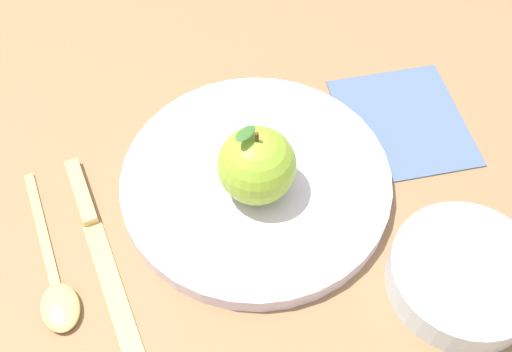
{
  "coord_description": "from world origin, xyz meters",
  "views": [
    {
      "loc": [
        -0.07,
        0.33,
        0.52
      ],
      "look_at": [
        -0.01,
        -0.01,
        0.02
      ],
      "focal_mm": 43.74,
      "sensor_mm": 36.0,
      "label": 1
    }
  ],
  "objects_px": {
    "dinner_plate": "(256,181)",
    "knife": "(95,235)",
    "linen_napkin": "(403,121)",
    "spoon": "(56,287)",
    "side_bowl": "(465,274)",
    "apple": "(257,164)"
  },
  "relations": [
    {
      "from": "dinner_plate",
      "to": "knife",
      "type": "height_order",
      "value": "dinner_plate"
    },
    {
      "from": "dinner_plate",
      "to": "side_bowl",
      "type": "bearing_deg",
      "value": 159.93
    },
    {
      "from": "dinner_plate",
      "to": "side_bowl",
      "type": "height_order",
      "value": "side_bowl"
    },
    {
      "from": "dinner_plate",
      "to": "spoon",
      "type": "distance_m",
      "value": 0.21
    },
    {
      "from": "spoon",
      "to": "side_bowl",
      "type": "bearing_deg",
      "value": -169.3
    },
    {
      "from": "knife",
      "to": "linen_napkin",
      "type": "bearing_deg",
      "value": -145.8
    },
    {
      "from": "knife",
      "to": "spoon",
      "type": "relative_size",
      "value": 1.2
    },
    {
      "from": "side_bowl",
      "to": "knife",
      "type": "distance_m",
      "value": 0.34
    },
    {
      "from": "apple",
      "to": "knife",
      "type": "xyz_separation_m",
      "value": [
        0.14,
        0.07,
        -0.05
      ]
    },
    {
      "from": "apple",
      "to": "spoon",
      "type": "xyz_separation_m",
      "value": [
        0.16,
        0.13,
        -0.05
      ]
    },
    {
      "from": "knife",
      "to": "spoon",
      "type": "bearing_deg",
      "value": 73.5
    },
    {
      "from": "linen_napkin",
      "to": "dinner_plate",
      "type": "bearing_deg",
      "value": 37.92
    },
    {
      "from": "dinner_plate",
      "to": "knife",
      "type": "relative_size",
      "value": 1.35
    },
    {
      "from": "knife",
      "to": "spoon",
      "type": "height_order",
      "value": "spoon"
    },
    {
      "from": "linen_napkin",
      "to": "spoon",
      "type": "bearing_deg",
      "value": 39.91
    },
    {
      "from": "dinner_plate",
      "to": "apple",
      "type": "relative_size",
      "value": 3.16
    },
    {
      "from": "dinner_plate",
      "to": "spoon",
      "type": "bearing_deg",
      "value": 41.6
    },
    {
      "from": "apple",
      "to": "linen_napkin",
      "type": "height_order",
      "value": "apple"
    },
    {
      "from": "spoon",
      "to": "linen_napkin",
      "type": "relative_size",
      "value": 1.12
    },
    {
      "from": "apple",
      "to": "knife",
      "type": "bearing_deg",
      "value": 26.11
    },
    {
      "from": "apple",
      "to": "side_bowl",
      "type": "relative_size",
      "value": 0.63
    },
    {
      "from": "apple",
      "to": "spoon",
      "type": "distance_m",
      "value": 0.21
    }
  ]
}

